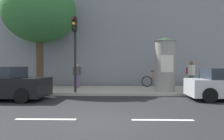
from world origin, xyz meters
TOP-DOWN VIEW (x-y plane):
  - ground_plane at (0.00, 0.00)m, footprint 80.00×80.00m
  - sidewalk_curb at (0.00, 7.00)m, footprint 36.00×4.00m
  - lane_markings at (-0.00, 0.00)m, footprint 25.80×0.16m
  - building_backdrop at (0.00, 12.00)m, footprint 36.00×5.00m
  - traffic_light at (-1.86, 5.24)m, footprint 0.24×0.45m
  - poster_column at (3.01, 5.89)m, footprint 1.20×1.20m
  - street_tree at (-4.67, 7.91)m, footprint 4.70×4.70m
  - pedestrian_with_bag at (4.69, 6.62)m, footprint 0.53×0.53m
  - pedestrian_tallest at (-2.25, 7.89)m, footprint 0.59×0.35m
  - bicycle_leaning at (2.87, 8.31)m, footprint 1.76×0.33m

SIDE VIEW (x-z plane):
  - ground_plane at x=0.00m, z-range 0.00..0.00m
  - lane_markings at x=0.00m, z-range 0.00..0.01m
  - sidewalk_curb at x=0.00m, z-range 0.00..0.15m
  - bicycle_leaning at x=2.87m, z-range -0.01..1.08m
  - pedestrian_tallest at x=-2.25m, z-range 0.28..1.83m
  - pedestrian_with_bag at x=4.69m, z-range 0.32..2.01m
  - poster_column at x=3.01m, z-range 0.17..3.14m
  - traffic_light at x=-1.86m, z-range 0.86..4.83m
  - street_tree at x=-4.67m, z-range 1.59..8.50m
  - building_backdrop at x=0.00m, z-range 0.00..10.59m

